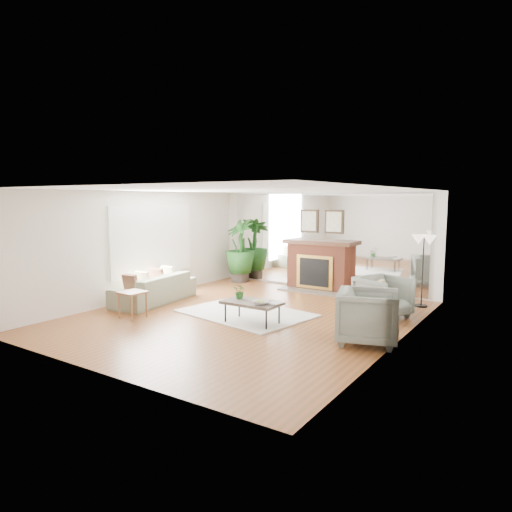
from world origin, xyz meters
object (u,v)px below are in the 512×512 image
Objects in this scene: floor_lamp at (424,246)px; armchair_front at (368,317)px; coffee_table at (252,303)px; sofa at (154,288)px; armchair_back at (383,297)px; side_table at (132,296)px; potted_ficus at (240,248)px; fireplace at (318,264)px.

armchair_front is at bearing -91.87° from floor_lamp.
coffee_table is 1.13× the size of armchair_front.
sofa is at bearing 70.29° from armchair_front.
coffee_table is at bearing 75.11° from armchair_front.
armchair_front reaches higher than coffee_table.
sofa is 2.40× the size of armchair_back.
sofa is at bearing 118.26° from side_table.
sofa is 4.98m from armchair_back.
armchair_back is 0.57× the size of floor_lamp.
sofa is 1.38m from side_table.
coffee_table is 2.07× the size of side_table.
armchair_back reaches higher than sofa.
potted_ficus reaches higher than armchair_front.
armchair_front is 1.83× the size of side_table.
floor_lamp is (5.03, -0.30, 0.39)m from potted_ficus.
potted_ficus is (-4.62, 1.63, 0.54)m from armchair_back.
coffee_table is (0.41, -3.63, -0.26)m from fireplace.
side_table is 0.30× the size of potted_ficus.
armchair_back is 1.77m from armchair_front.
potted_ficus is at bearing 38.19° from armchair_front.
fireplace is 1.88× the size of coffee_table.
armchair_front is at bearing 2.61° from coffee_table.
sofa is 1.38× the size of floor_lamp.
coffee_table is 2.39m from side_table.
side_table is at bearing 20.68° from sofa.
armchair_back is (2.28, -1.79, -0.25)m from fireplace.
armchair_front is (2.19, 0.10, 0.04)m from coffee_table.
potted_ficus reaches higher than side_table.
fireplace is at bearing 170.44° from floor_lamp.
potted_ficus is at bearing 96.94° from side_table.
coffee_table is 2.19m from armchair_front.
fireplace is at bearing 136.09° from sofa.
armchair_back is 4.92m from side_table.
armchair_front is (0.32, -1.74, 0.03)m from armchair_back.
side_table is at bearing 85.48° from armchair_front.
armchair_front is at bearing -147.16° from armchair_back.
floor_lamp reaches higher than coffee_table.
fireplace is 0.95× the size of sofa.
potted_ficus is at bearing 93.06° from armchair_back.
armchair_back is at bearing -19.42° from potted_ficus.
fireplace is 2.82m from floor_lamp.
potted_ficus is at bearing -176.10° from fireplace.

